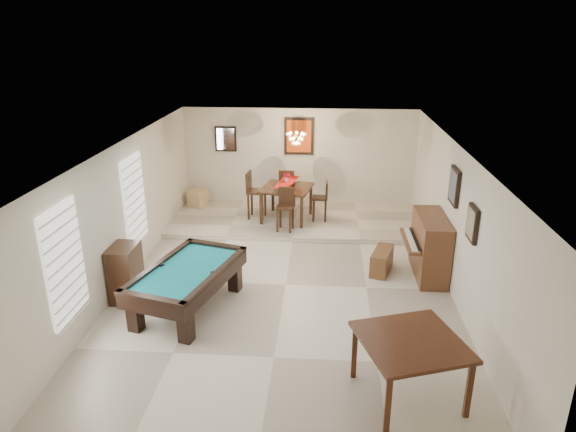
# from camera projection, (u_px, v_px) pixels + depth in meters

# --- Properties ---
(ground_plane) EXTENTS (6.00, 9.00, 0.02)m
(ground_plane) POSITION_uv_depth(u_px,v_px,m) (286.00, 285.00, 9.60)
(ground_plane) COLOR beige
(wall_back) EXTENTS (6.00, 0.04, 2.60)m
(wall_back) POSITION_uv_depth(u_px,v_px,m) (299.00, 159.00, 13.35)
(wall_back) COLOR silver
(wall_back) RESTS_ON ground_plane
(wall_front) EXTENTS (6.00, 0.04, 2.60)m
(wall_front) POSITION_uv_depth(u_px,v_px,m) (249.00, 385.00, 4.94)
(wall_front) COLOR silver
(wall_front) RESTS_ON ground_plane
(wall_left) EXTENTS (0.04, 9.00, 2.60)m
(wall_left) POSITION_uv_depth(u_px,v_px,m) (122.00, 216.00, 9.35)
(wall_left) COLOR silver
(wall_left) RESTS_ON ground_plane
(wall_right) EXTENTS (0.04, 9.00, 2.60)m
(wall_right) POSITION_uv_depth(u_px,v_px,m) (457.00, 224.00, 8.94)
(wall_right) COLOR silver
(wall_right) RESTS_ON ground_plane
(ceiling) EXTENTS (6.00, 9.00, 0.04)m
(ceiling) POSITION_uv_depth(u_px,v_px,m) (285.00, 148.00, 8.69)
(ceiling) COLOR white
(ceiling) RESTS_ON wall_back
(dining_step) EXTENTS (6.00, 2.50, 0.12)m
(dining_step) POSITION_uv_depth(u_px,v_px,m) (296.00, 220.00, 12.61)
(dining_step) COLOR beige
(dining_step) RESTS_ON ground_plane
(window_left_front) EXTENTS (0.06, 1.00, 1.70)m
(window_left_front) POSITION_uv_depth(u_px,v_px,m) (65.00, 263.00, 7.25)
(window_left_front) COLOR white
(window_left_front) RESTS_ON wall_left
(window_left_rear) EXTENTS (0.06, 1.00, 1.70)m
(window_left_rear) POSITION_uv_depth(u_px,v_px,m) (134.00, 200.00, 9.87)
(window_left_rear) COLOR white
(window_left_rear) RESTS_ON wall_left
(pool_table) EXTENTS (1.74, 2.43, 0.73)m
(pool_table) POSITION_uv_depth(u_px,v_px,m) (188.00, 289.00, 8.67)
(pool_table) COLOR black
(pool_table) RESTS_ON ground_plane
(square_table) EXTENTS (1.56, 1.56, 0.85)m
(square_table) POSITION_uv_depth(u_px,v_px,m) (409.00, 368.00, 6.58)
(square_table) COLOR #381A0E
(square_table) RESTS_ON ground_plane
(upright_piano) EXTENTS (0.80, 1.43, 1.19)m
(upright_piano) POSITION_uv_depth(u_px,v_px,m) (423.00, 246.00, 9.80)
(upright_piano) COLOR brown
(upright_piano) RESTS_ON ground_plane
(piano_bench) EXTENTS (0.54, 0.86, 0.45)m
(piano_bench) POSITION_uv_depth(u_px,v_px,m) (382.00, 261.00, 10.05)
(piano_bench) COLOR brown
(piano_bench) RESTS_ON ground_plane
(apothecary_chest) EXTENTS (0.44, 0.66, 0.99)m
(apothecary_chest) POSITION_uv_depth(u_px,v_px,m) (125.00, 273.00, 8.96)
(apothecary_chest) COLOR black
(apothecary_chest) RESTS_ON ground_plane
(dining_table) EXTENTS (1.32, 1.32, 0.93)m
(dining_table) POSITION_uv_depth(u_px,v_px,m) (287.00, 201.00, 12.37)
(dining_table) COLOR black
(dining_table) RESTS_ON dining_step
(flower_vase) EXTENTS (0.17, 0.17, 0.23)m
(flower_vase) POSITION_uv_depth(u_px,v_px,m) (287.00, 178.00, 12.17)
(flower_vase) COLOR #A20D22
(flower_vase) RESTS_ON dining_table
(dining_chair_south) EXTENTS (0.41, 0.41, 0.99)m
(dining_chair_south) POSITION_uv_depth(u_px,v_px,m) (285.00, 210.00, 11.66)
(dining_chair_south) COLOR black
(dining_chair_south) RESTS_ON dining_step
(dining_chair_north) EXTENTS (0.42, 0.42, 1.05)m
(dining_chair_north) POSITION_uv_depth(u_px,v_px,m) (288.00, 189.00, 13.10)
(dining_chair_north) COLOR black
(dining_chair_north) RESTS_ON dining_step
(dining_chair_west) EXTENTS (0.46, 0.46, 1.15)m
(dining_chair_west) POSITION_uv_depth(u_px,v_px,m) (257.00, 195.00, 12.42)
(dining_chair_west) COLOR black
(dining_chair_west) RESTS_ON dining_step
(dining_chair_east) EXTENTS (0.36, 0.36, 0.96)m
(dining_chair_east) POSITION_uv_depth(u_px,v_px,m) (320.00, 201.00, 12.32)
(dining_chair_east) COLOR black
(dining_chair_east) RESTS_ON dining_step
(corner_bench) EXTENTS (0.50, 0.56, 0.43)m
(corner_bench) POSITION_uv_depth(u_px,v_px,m) (198.00, 198.00, 13.40)
(corner_bench) COLOR tan
(corner_bench) RESTS_ON dining_step
(chandelier) EXTENTS (0.44, 0.44, 0.60)m
(chandelier) POSITION_uv_depth(u_px,v_px,m) (296.00, 134.00, 11.82)
(chandelier) COLOR #FFE5B2
(chandelier) RESTS_ON ceiling
(back_painting) EXTENTS (0.75, 0.06, 0.95)m
(back_painting) POSITION_uv_depth(u_px,v_px,m) (299.00, 136.00, 13.10)
(back_painting) COLOR #D84C14
(back_painting) RESTS_ON wall_back
(back_mirror) EXTENTS (0.55, 0.06, 0.65)m
(back_mirror) POSITION_uv_depth(u_px,v_px,m) (226.00, 139.00, 13.27)
(back_mirror) COLOR white
(back_mirror) RESTS_ON wall_back
(right_picture_upper) EXTENTS (0.06, 0.55, 0.65)m
(right_picture_upper) POSITION_uv_depth(u_px,v_px,m) (454.00, 186.00, 9.01)
(right_picture_upper) COLOR slate
(right_picture_upper) RESTS_ON wall_right
(right_picture_lower) EXTENTS (0.06, 0.45, 0.55)m
(right_picture_lower) POSITION_uv_depth(u_px,v_px,m) (473.00, 223.00, 7.87)
(right_picture_lower) COLOR gray
(right_picture_lower) RESTS_ON wall_right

